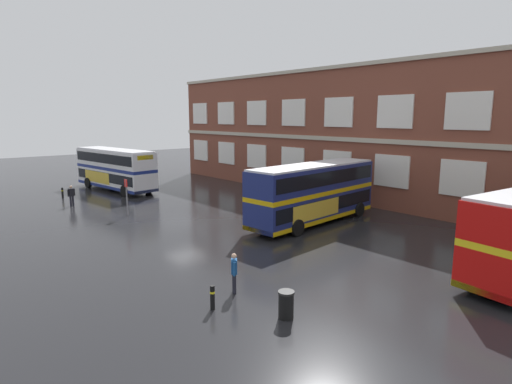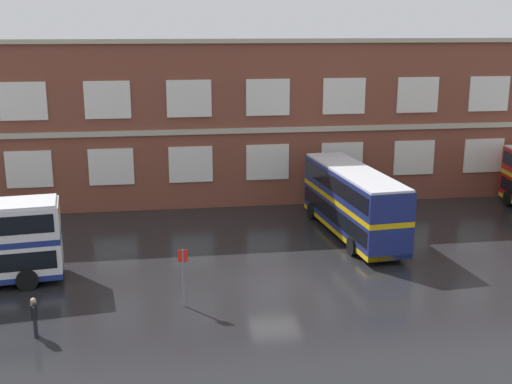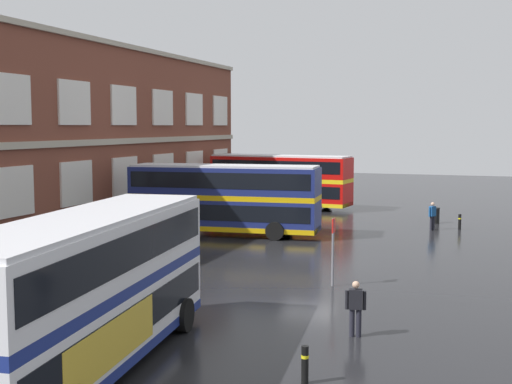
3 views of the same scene
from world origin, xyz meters
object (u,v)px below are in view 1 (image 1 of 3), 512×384
waiting_passenger (234,271)px  safety_bollard_west (212,297)px  second_passenger (71,195)px  double_decker_middle (314,192)px  station_litter_bin (286,304)px  double_decker_near (115,169)px  bus_stand_flag (127,194)px  safety_bollard_east (62,193)px

waiting_passenger → safety_bollard_west: size_ratio=1.79×
waiting_passenger → second_passenger: (-22.34, 0.40, 0.00)m
double_decker_middle → station_litter_bin: bearing=-51.9°
waiting_passenger → safety_bollard_west: waiting_passenger is taller
double_decker_near → bus_stand_flag: 11.95m
waiting_passenger → station_litter_bin: 3.04m
bus_stand_flag → safety_bollard_east: size_ratio=2.84×
waiting_passenger → bus_stand_flag: 16.44m
waiting_passenger → station_litter_bin: size_ratio=1.65×
bus_stand_flag → safety_bollard_east: bus_stand_flag is taller
waiting_passenger → bus_stand_flag: bus_stand_flag is taller
double_decker_near → double_decker_middle: same height
bus_stand_flag → safety_bollard_east: (-10.20, -1.63, -1.14)m
station_litter_bin → bus_stand_flag: bearing=172.8°
double_decker_near → second_passenger: size_ratio=6.61×
second_passenger → safety_bollard_east: 4.15m
safety_bollard_west → safety_bollard_east: 27.25m
double_decker_near → station_litter_bin: double_decker_near is taller
double_decker_middle → waiting_passenger: bearing=-62.8°
double_decker_near → station_litter_bin: bearing=-11.5°
double_decker_middle → safety_bollard_west: bearing=-63.2°
double_decker_middle → bus_stand_flag: bearing=-139.8°
double_decker_middle → waiting_passenger: size_ratio=6.58×
waiting_passenger → safety_bollard_east: (-26.44, 0.85, -0.44)m
waiting_passenger → double_decker_middle: bearing=117.2°
second_passenger → bus_stand_flag: bearing=18.8°
waiting_passenger → bus_stand_flag: size_ratio=0.63×
waiting_passenger → safety_bollard_east: 26.46m
second_passenger → bus_stand_flag: 6.49m
double_decker_near → station_litter_bin: 31.23m
waiting_passenger → safety_bollard_east: bearing=178.2°
double_decker_middle → station_litter_bin: (8.81, -11.24, -1.63)m
double_decker_middle → double_decker_near: bearing=-167.0°
double_decker_near → safety_bollard_west: bearing=-15.5°
safety_bollard_west → station_litter_bin: bearing=35.3°
bus_stand_flag → safety_bollard_west: (16.93, -4.06, -1.14)m
double_decker_near → waiting_passenger: bearing=-12.8°
double_decker_near → safety_bollard_west: size_ratio=11.82×
safety_bollard_east → double_decker_near: bearing=101.7°
double_decker_near → bus_stand_flag: size_ratio=4.16×
double_decker_near → bus_stand_flag: double_decker_near is taller
double_decker_middle → second_passenger: 19.85m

